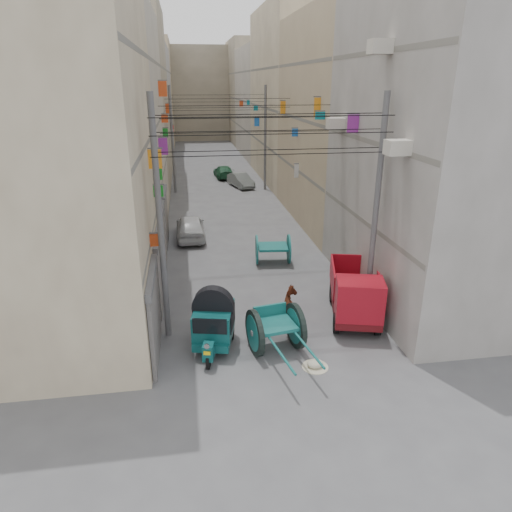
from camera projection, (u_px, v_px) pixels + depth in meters
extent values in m
plane|color=#4A4A4D|center=(315.00, 451.00, 10.89)|extent=(140.00, 140.00, 0.00)
cube|color=beige|center=(19.00, 139.00, 14.80)|extent=(8.00, 10.00, 13.00)
cube|color=slate|center=(150.00, 230.00, 16.54)|extent=(0.25, 9.80, 0.18)
cube|color=slate|center=(142.00, 146.00, 15.46)|extent=(0.25, 9.80, 0.18)
cube|color=slate|center=(134.00, 49.00, 14.39)|extent=(0.25, 9.80, 0.18)
cube|color=#B2A998|center=(86.00, 125.00, 25.13)|extent=(8.00, 12.00, 12.00)
cube|color=slate|center=(162.00, 174.00, 26.69)|extent=(0.25, 11.76, 0.18)
cube|color=slate|center=(158.00, 120.00, 25.61)|extent=(0.25, 11.76, 0.18)
cube|color=slate|center=(153.00, 63.00, 24.53)|extent=(0.25, 11.76, 0.18)
cube|color=tan|center=(116.00, 98.00, 36.77)|extent=(8.00, 14.00, 14.00)
cube|color=slate|center=(168.00, 145.00, 38.68)|extent=(0.25, 13.72, 0.18)
cube|color=slate|center=(165.00, 108.00, 37.60)|extent=(0.25, 13.72, 0.18)
cube|color=slate|center=(162.00, 69.00, 36.53)|extent=(0.25, 13.72, 0.18)
cube|color=#A29C97|center=(134.00, 104.00, 50.08)|extent=(8.00, 14.00, 11.80)
cube|color=slate|center=(171.00, 129.00, 51.60)|extent=(0.25, 13.72, 0.18)
cube|color=slate|center=(169.00, 101.00, 50.52)|extent=(0.25, 13.72, 0.18)
cube|color=slate|center=(167.00, 72.00, 49.44)|extent=(0.25, 13.72, 0.18)
cube|color=tan|center=(142.00, 93.00, 61.76)|extent=(8.00, 12.00, 13.50)
cube|color=slate|center=(173.00, 120.00, 63.59)|extent=(0.25, 11.76, 0.18)
cube|color=slate|center=(171.00, 97.00, 62.51)|extent=(0.25, 11.76, 0.18)
cube|color=slate|center=(170.00, 74.00, 61.43)|extent=(0.25, 11.76, 0.18)
cube|color=#A29C97|center=(472.00, 132.00, 17.07)|extent=(8.00, 10.00, 13.00)
cube|color=slate|center=(366.00, 221.00, 17.71)|extent=(0.25, 9.80, 0.18)
cube|color=slate|center=(373.00, 142.00, 16.63)|extent=(0.25, 9.80, 0.18)
cube|color=slate|center=(381.00, 52.00, 15.55)|extent=(0.25, 9.80, 0.18)
cube|color=tan|center=(363.00, 121.00, 27.40)|extent=(8.00, 12.00, 12.00)
cube|color=slate|center=(299.00, 170.00, 27.85)|extent=(0.25, 11.76, 0.18)
cube|color=slate|center=(300.00, 119.00, 26.78)|extent=(0.25, 11.76, 0.18)
cube|color=slate|center=(302.00, 63.00, 25.70)|extent=(0.25, 11.76, 0.18)
cube|color=beige|center=(308.00, 97.00, 39.03)|extent=(8.00, 14.00, 14.00)
cube|color=slate|center=(263.00, 143.00, 39.85)|extent=(0.25, 13.72, 0.18)
cube|color=slate|center=(263.00, 107.00, 38.77)|extent=(0.25, 13.72, 0.18)
cube|color=slate|center=(264.00, 69.00, 37.69)|extent=(0.25, 13.72, 0.18)
cube|color=#B2A998|center=(276.00, 103.00, 52.34)|extent=(8.00, 14.00, 11.80)
cube|color=slate|center=(243.00, 128.00, 52.76)|extent=(0.25, 13.72, 0.18)
cube|color=slate|center=(243.00, 101.00, 51.69)|extent=(0.25, 13.72, 0.18)
cube|color=slate|center=(243.00, 72.00, 50.61)|extent=(0.25, 13.72, 0.18)
cube|color=tan|center=(259.00, 93.00, 64.03)|extent=(8.00, 12.00, 13.50)
cube|color=slate|center=(232.00, 119.00, 64.76)|extent=(0.25, 11.76, 0.18)
cube|color=slate|center=(231.00, 97.00, 63.68)|extent=(0.25, 11.76, 0.18)
cube|color=slate|center=(231.00, 74.00, 62.60)|extent=(0.25, 11.76, 0.18)
cube|color=tan|center=(200.00, 93.00, 69.45)|extent=(22.00, 10.00, 13.00)
cube|color=#4C4C51|center=(155.00, 319.00, 14.30)|extent=(0.12, 3.00, 2.60)
cube|color=#545456|center=(152.00, 276.00, 13.78)|extent=(0.18, 3.20, 0.25)
cube|color=#4C4C51|center=(160.00, 273.00, 17.71)|extent=(0.12, 3.00, 2.60)
cube|color=#545456|center=(157.00, 238.00, 17.19)|extent=(0.18, 3.20, 0.25)
cube|color=#4C4C51|center=(163.00, 242.00, 21.12)|extent=(0.12, 3.00, 2.60)
cube|color=#545456|center=(161.00, 212.00, 20.61)|extent=(0.18, 3.20, 0.25)
cube|color=#4C4C51|center=(166.00, 219.00, 24.63)|extent=(0.12, 3.00, 2.60)
cube|color=#545456|center=(164.00, 193.00, 24.11)|extent=(0.18, 3.20, 0.25)
cube|color=#0C7A8B|center=(256.00, 108.00, 40.91)|extent=(0.38, 0.08, 0.41)
cube|color=#B41826|center=(172.00, 129.00, 47.43)|extent=(0.27, 0.08, 0.71)
cube|color=#D44618|center=(157.00, 240.00, 15.08)|extent=(0.44, 0.08, 0.42)
cube|color=#8A268E|center=(163.00, 146.00, 23.07)|extent=(0.45, 0.08, 0.84)
cube|color=#D44618|center=(241.00, 104.00, 50.71)|extent=(0.41, 0.08, 0.59)
cube|color=#167D20|center=(158.00, 191.00, 17.84)|extent=(0.38, 0.08, 0.44)
cube|color=blue|center=(257.00, 122.00, 40.63)|extent=(0.43, 0.08, 0.72)
cube|color=#0C7A8B|center=(248.00, 103.00, 45.74)|extent=(0.28, 0.08, 0.44)
cube|color=#D44618|center=(163.00, 89.00, 25.99)|extent=(0.48, 0.08, 0.84)
cube|color=silver|center=(172.00, 132.00, 44.15)|extent=(0.31, 0.08, 0.44)
cube|color=blue|center=(295.00, 133.00, 27.04)|extent=(0.35, 0.08, 0.45)
cube|color=orange|center=(283.00, 107.00, 29.94)|extent=(0.34, 0.08, 0.79)
cube|color=#167D20|center=(159.00, 174.00, 19.82)|extent=(0.28, 0.08, 0.52)
cube|color=#D44618|center=(167.00, 109.00, 35.42)|extent=(0.28, 0.08, 0.74)
cube|color=silver|center=(296.00, 171.00, 27.36)|extent=(0.26, 0.08, 0.80)
cube|color=#8A268E|center=(353.00, 125.00, 17.68)|extent=(0.34, 0.08, 0.55)
cube|color=orange|center=(155.00, 159.00, 16.21)|extent=(0.47, 0.08, 0.67)
cube|color=#D44618|center=(165.00, 119.00, 27.66)|extent=(0.40, 0.08, 0.47)
cube|color=#167D20|center=(165.00, 133.00, 28.45)|extent=(0.32, 0.08, 0.55)
cube|color=#0C7A8B|center=(320.00, 116.00, 21.69)|extent=(0.47, 0.08, 0.35)
cube|color=orange|center=(317.00, 107.00, 22.34)|extent=(0.32, 0.08, 0.89)
cube|color=#8A268E|center=(353.00, 124.00, 17.58)|extent=(0.44, 0.08, 0.69)
cube|color=#167D20|center=(148.00, 255.00, 14.77)|extent=(0.10, 3.20, 0.80)
cube|color=#167D20|center=(160.00, 192.00, 23.08)|extent=(0.10, 3.20, 0.80)
cube|color=blue|center=(167.00, 156.00, 34.15)|extent=(0.10, 3.20, 0.80)
cube|color=#D44618|center=(170.00, 138.00, 45.22)|extent=(0.10, 3.20, 0.80)
cube|color=#167D20|center=(385.00, 242.00, 15.92)|extent=(0.10, 3.20, 0.80)
cube|color=#0C7A8B|center=(315.00, 187.00, 24.23)|extent=(0.10, 3.20, 0.80)
cube|color=#D44618|center=(273.00, 154.00, 35.30)|extent=(0.10, 3.20, 0.80)
cube|color=#B41826|center=(251.00, 136.00, 46.37)|extent=(0.10, 3.20, 0.80)
cube|color=beige|center=(398.00, 147.00, 13.72)|extent=(0.70, 0.55, 0.45)
cube|color=beige|center=(336.00, 123.00, 19.19)|extent=(0.70, 0.55, 0.45)
cube|color=beige|center=(380.00, 46.00, 14.53)|extent=(0.70, 0.55, 0.45)
cylinder|color=#545456|center=(160.00, 225.00, 14.48)|extent=(0.20, 0.20, 8.00)
cylinder|color=#545456|center=(375.00, 215.00, 15.50)|extent=(0.20, 0.20, 8.00)
cylinder|color=#545456|center=(172.00, 141.00, 34.78)|extent=(0.20, 0.20, 8.00)
cylinder|color=#545456|center=(265.00, 139.00, 35.80)|extent=(0.20, 0.20, 8.00)
cylinder|color=black|center=(275.00, 154.00, 13.74)|extent=(7.40, 0.02, 0.02)
cylinder|color=black|center=(276.00, 134.00, 13.52)|extent=(7.40, 0.02, 0.02)
cylinder|color=black|center=(276.00, 116.00, 13.34)|extent=(7.40, 0.02, 0.02)
cylinder|color=black|center=(269.00, 150.00, 14.66)|extent=(7.40, 0.02, 0.02)
cylinder|color=black|center=(270.00, 131.00, 14.45)|extent=(7.40, 0.02, 0.02)
cylinder|color=black|center=(270.00, 114.00, 14.27)|extent=(7.40, 0.02, 0.02)
cylinder|color=black|center=(247.00, 132.00, 19.74)|extent=(7.40, 0.02, 0.02)
cylinder|color=black|center=(247.00, 118.00, 19.52)|extent=(7.40, 0.02, 0.02)
cylinder|color=black|center=(247.00, 105.00, 19.34)|extent=(7.40, 0.02, 0.02)
cylinder|color=black|center=(229.00, 118.00, 27.12)|extent=(7.40, 0.02, 0.02)
cylinder|color=black|center=(229.00, 108.00, 26.90)|extent=(7.40, 0.02, 0.02)
cylinder|color=black|center=(228.00, 99.00, 26.72)|extent=(7.40, 0.02, 0.02)
cylinder|color=black|center=(219.00, 110.00, 34.50)|extent=(7.40, 0.02, 0.02)
cylinder|color=black|center=(218.00, 102.00, 34.28)|extent=(7.40, 0.02, 0.02)
cylinder|color=black|center=(218.00, 95.00, 34.10)|extent=(7.40, 0.02, 0.02)
cylinder|color=black|center=(208.00, 361.00, 13.96)|extent=(0.22, 0.53, 0.52)
cylinder|color=black|center=(202.00, 331.00, 15.63)|extent=(0.22, 0.53, 0.52)
cylinder|color=black|center=(232.00, 332.00, 15.57)|extent=(0.22, 0.53, 0.52)
cube|color=#0C4545|center=(214.00, 335.00, 15.02)|extent=(1.52, 1.98, 0.26)
cube|color=#0C4545|center=(208.00, 352.00, 13.89)|extent=(0.41, 0.48, 0.51)
cylinder|color=silver|center=(207.00, 346.00, 13.58)|extent=(0.17, 0.08, 0.17)
cube|color=yellow|center=(207.00, 353.00, 13.64)|extent=(0.21, 0.07, 0.11)
cube|color=#0C4545|center=(214.00, 320.00, 14.87)|extent=(1.52, 1.81, 0.88)
cube|color=black|center=(210.00, 326.00, 14.03)|extent=(1.06, 0.29, 0.51)
cube|color=black|center=(195.00, 317.00, 14.87)|extent=(0.28, 1.10, 0.60)
cube|color=black|center=(233.00, 318.00, 14.80)|extent=(0.28, 1.10, 0.60)
cube|color=silver|center=(210.00, 346.00, 14.26)|extent=(1.14, 0.30, 0.06)
cylinder|color=black|center=(255.00, 333.00, 14.54)|extent=(0.43, 1.53, 1.52)
cylinder|color=#145957|center=(255.00, 333.00, 14.54)|extent=(0.39, 1.20, 1.19)
cylinder|color=#545456|center=(255.00, 333.00, 14.54)|extent=(0.27, 0.24, 0.20)
cylinder|color=black|center=(295.00, 326.00, 14.97)|extent=(0.43, 1.53, 1.52)
cylinder|color=#145957|center=(295.00, 326.00, 14.97)|extent=(0.39, 1.20, 1.19)
cylinder|color=#545456|center=(295.00, 326.00, 14.97)|extent=(0.27, 0.24, 0.20)
cylinder|color=#545456|center=(275.00, 329.00, 14.75)|extent=(1.46, 0.35, 0.09)
cube|color=#145957|center=(276.00, 324.00, 14.68)|extent=(1.34, 1.38, 0.11)
cube|color=#145957|center=(270.00, 310.00, 15.08)|extent=(1.14, 0.29, 0.38)
cylinder|color=#145957|center=(279.00, 351.00, 13.38)|extent=(0.52, 2.47, 0.08)
cylinder|color=#145957|center=(306.00, 345.00, 13.65)|extent=(0.52, 2.47, 0.08)
cylinder|color=black|center=(336.00, 323.00, 15.94)|extent=(0.37, 0.74, 0.72)
cylinder|color=black|center=(332.00, 293.00, 18.16)|extent=(0.37, 0.74, 0.72)
cylinder|color=black|center=(377.00, 325.00, 15.81)|extent=(0.37, 0.74, 0.72)
cylinder|color=black|center=(368.00, 295.00, 18.03)|extent=(0.37, 0.74, 0.72)
cube|color=#4F0B0F|center=(354.00, 302.00, 16.90)|extent=(2.42, 3.87, 0.38)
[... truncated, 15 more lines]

